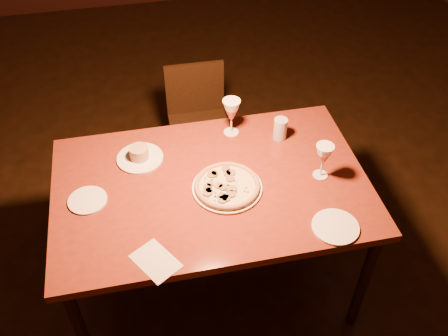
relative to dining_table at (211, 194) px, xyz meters
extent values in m
plane|color=black|center=(0.21, 0.16, -0.72)|extent=(7.00, 7.00, 0.00)
cube|color=maroon|center=(0.00, 0.00, 0.05)|extent=(1.48, 0.96, 0.04)
cylinder|color=black|center=(-0.67, -0.40, -0.34)|extent=(0.05, 0.05, 0.74)
cylinder|color=black|center=(-0.67, 0.41, -0.34)|extent=(0.05, 0.05, 0.74)
cylinder|color=black|center=(0.67, -0.41, -0.34)|extent=(0.05, 0.05, 0.74)
cylinder|color=black|center=(0.67, 0.40, -0.34)|extent=(0.05, 0.05, 0.74)
cube|color=black|center=(0.09, 0.87, -0.31)|extent=(0.39, 0.39, 0.04)
cube|color=black|center=(0.10, 1.05, -0.11)|extent=(0.38, 0.03, 0.36)
cylinder|color=black|center=(-0.06, 0.72, -0.52)|extent=(0.03, 0.03, 0.39)
cylinder|color=black|center=(-0.06, 1.03, -0.52)|extent=(0.03, 0.03, 0.39)
cylinder|color=black|center=(0.24, 0.72, -0.52)|extent=(0.03, 0.03, 0.39)
cylinder|color=black|center=(0.25, 1.02, -0.52)|extent=(0.03, 0.03, 0.39)
cylinder|color=white|center=(0.07, -0.05, 0.08)|extent=(0.32, 0.32, 0.01)
cylinder|color=beige|center=(0.07, -0.05, 0.09)|extent=(0.30, 0.30, 0.01)
torus|color=tan|center=(0.07, -0.05, 0.09)|extent=(0.31, 0.31, 0.02)
cylinder|color=white|center=(-0.31, 0.24, 0.07)|extent=(0.23, 0.23, 0.01)
cylinder|color=tan|center=(-0.31, 0.24, 0.11)|extent=(0.09, 0.09, 0.06)
cylinder|color=silver|center=(0.41, 0.25, 0.13)|extent=(0.07, 0.07, 0.12)
cylinder|color=white|center=(-0.57, 0.01, 0.07)|extent=(0.18, 0.18, 0.01)
cylinder|color=white|center=(0.47, -0.38, 0.07)|extent=(0.20, 0.20, 0.01)
cube|color=silver|center=(-0.30, -0.39, 0.07)|extent=(0.21, 0.23, 0.00)
sphere|color=#FF8847|center=(0.00, 0.00, 0.96)|extent=(0.12, 0.12, 0.12)
camera|label=1|loc=(-0.29, -1.62, 1.73)|focal=40.00mm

